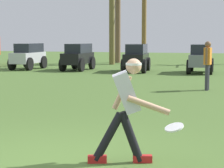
# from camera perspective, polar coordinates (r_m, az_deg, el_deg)

# --- Properties ---
(ground_plane) EXTENTS (80.00, 80.00, 0.00)m
(ground_plane) POSITION_cam_1_polar(r_m,az_deg,el_deg) (6.07, -7.07, -10.25)
(ground_plane) COLOR #47662B
(frisbee_thrower) EXTENTS (1.12, 0.48, 1.42)m
(frisbee_thrower) POSITION_cam_1_polar(r_m,az_deg,el_deg) (5.89, 1.85, -2.72)
(frisbee_thrower) COLOR black
(frisbee_thrower) RESTS_ON ground_plane
(frisbee_in_flight) EXTENTS (0.35, 0.35, 0.10)m
(frisbee_in_flight) POSITION_cam_1_polar(r_m,az_deg,el_deg) (5.81, 8.13, -5.63)
(frisbee_in_flight) COLOR white
(teammate_near_sideline) EXTENTS (0.24, 0.50, 1.56)m
(teammate_near_sideline) POSITION_cam_1_polar(r_m,az_deg,el_deg) (14.20, 12.38, 2.98)
(teammate_near_sideline) COLOR #33333D
(teammate_near_sideline) RESTS_ON ground_plane
(parked_car_slot_a) EXTENTS (1.16, 2.41, 1.34)m
(parked_car_slot_a) POSITION_cam_1_polar(r_m,az_deg,el_deg) (23.27, -10.87, 3.70)
(parked_car_slot_a) COLOR #B7BABF
(parked_car_slot_a) RESTS_ON ground_plane
(parked_car_slot_b) EXTENTS (1.15, 2.40, 1.34)m
(parked_car_slot_b) POSITION_cam_1_polar(r_m,az_deg,el_deg) (22.23, -4.46, 3.68)
(parked_car_slot_b) COLOR black
(parked_car_slot_b) RESTS_ON ground_plane
(parked_car_slot_c) EXTENTS (1.33, 2.47, 1.34)m
(parked_car_slot_c) POSITION_cam_1_polar(r_m,az_deg,el_deg) (21.26, 3.21, 3.57)
(parked_car_slot_c) COLOR black
(parked_car_slot_c) RESTS_ON ground_plane
(parked_car_slot_d) EXTENTS (1.21, 2.43, 1.34)m
(parked_car_slot_d) POSITION_cam_1_polar(r_m,az_deg,el_deg) (20.90, 11.52, 3.41)
(parked_car_slot_d) COLOR slate
(parked_car_slot_d) RESTS_ON ground_plane
(palm_tree_far_left) EXTENTS (3.22, 3.30, 5.32)m
(palm_tree_far_left) POSITION_cam_1_polar(r_m,az_deg,el_deg) (28.39, 0.76, 9.33)
(palm_tree_far_left) COLOR brown
(palm_tree_far_left) RESTS_ON ground_plane
(palm_tree_left_of_centre) EXTENTS (2.85, 2.88, 6.06)m
(palm_tree_left_of_centre) POSITION_cam_1_polar(r_m,az_deg,el_deg) (26.66, -0.02, 10.09)
(palm_tree_left_of_centre) COLOR brown
(palm_tree_left_of_centre) RESTS_ON ground_plane
(palm_tree_right_of_centre) EXTENTS (3.48, 3.05, 5.52)m
(palm_tree_right_of_centre) POSITION_cam_1_polar(r_m,az_deg,el_deg) (27.76, 4.20, 9.86)
(palm_tree_right_of_centre) COLOR brown
(palm_tree_right_of_centre) RESTS_ON ground_plane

